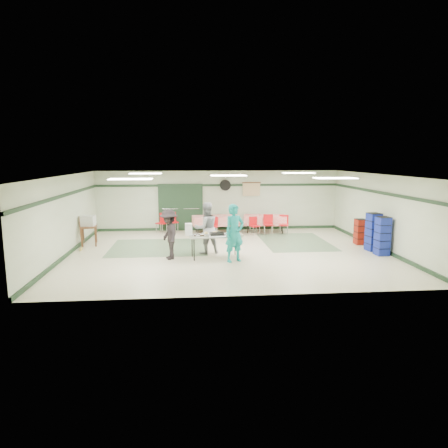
{
  "coord_description": "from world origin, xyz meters",
  "views": [
    {
      "loc": [
        -1.36,
        -13.61,
        3.28
      ],
      "look_at": [
        -0.18,
        -0.3,
        1.06
      ],
      "focal_mm": 32.0,
      "sensor_mm": 36.0,
      "label": 1
    }
  ],
  "objects": [
    {
      "name": "door_frame",
      "position": [
        -1.73,
        4.42,
        1.05
      ],
      "size": [
        2.0,
        0.03,
        2.15
      ],
      "primitive_type": "cube",
      "color": "#1B321E",
      "rests_on": "floor"
    },
    {
      "name": "chair_c",
      "position": [
        2.71,
        3.07,
        0.51
      ],
      "size": [
        0.47,
        0.47,
        0.84
      ],
      "rotation": [
        0.0,
        0.0,
        -0.22
      ],
      "color": "red",
      "rests_on": "floor"
    },
    {
      "name": "crate_stack_blue_a",
      "position": [
        5.15,
        -0.22,
        0.68
      ],
      "size": [
        0.48,
        0.48,
        1.36
      ],
      "primitive_type": "cube",
      "rotation": [
        0.0,
        0.0,
        0.16
      ],
      "color": "navy",
      "rests_on": "floor"
    },
    {
      "name": "chair_loose_a",
      "position": [
        -2.11,
        4.08,
        0.54
      ],
      "size": [
        0.53,
        0.53,
        0.88
      ],
      "rotation": [
        0.0,
        0.0,
        0.39
      ],
      "color": "red",
      "rests_on": "floor"
    },
    {
      "name": "scroll_banner",
      "position": [
        1.5,
        4.44,
        1.85
      ],
      "size": [
        0.8,
        0.02,
        0.6
      ],
      "primitive_type": "cube",
      "color": "#E0BA8C",
      "rests_on": "wall_back"
    },
    {
      "name": "trim_left",
      "position": [
        -5.47,
        0.0,
        2.05
      ],
      "size": [
        0.06,
        9.0,
        0.1
      ],
      "primitive_type": "cube",
      "rotation": [
        0.0,
        0.0,
        1.57
      ],
      "color": "#1B321E",
      "rests_on": "wall_back"
    },
    {
      "name": "wall_fan",
      "position": [
        0.3,
        4.44,
        2.05
      ],
      "size": [
        0.5,
        0.1,
        0.5
      ],
      "primitive_type": "cylinder",
      "rotation": [
        1.57,
        0.0,
        0.0
      ],
      "color": "black",
      "rests_on": "wall_back"
    },
    {
      "name": "sheet_tray_right",
      "position": [
        0.11,
        -0.83,
        0.77
      ],
      "size": [
        0.62,
        0.49,
        0.02
      ],
      "primitive_type": "cube",
      "rotation": [
        0.0,
        0.0,
        0.11
      ],
      "color": "silver",
      "rests_on": "serving_table"
    },
    {
      "name": "sheet_tray_mid",
      "position": [
        -0.62,
        -0.57,
        0.77
      ],
      "size": [
        0.64,
        0.52,
        0.02
      ],
      "primitive_type": "cube",
      "rotation": [
        0.0,
        0.0,
        0.11
      ],
      "color": "silver",
      "rests_on": "serving_table"
    },
    {
      "name": "wall_left",
      "position": [
        -5.5,
        0.0,
        1.35
      ],
      "size": [
        0.0,
        9.0,
        9.0
      ],
      "primitive_type": "plane",
      "rotation": [
        1.57,
        0.0,
        1.57
      ],
      "color": "beige",
      "rests_on": "floor"
    },
    {
      "name": "dining_table_a",
      "position": [
        1.99,
        3.64,
        0.57
      ],
      "size": [
        1.95,
        1.09,
        0.77
      ],
      "rotation": [
        0.0,
        0.0,
        -0.15
      ],
      "color": "red",
      "rests_on": "floor"
    },
    {
      "name": "printer_table",
      "position": [
        -5.15,
        1.66,
        0.64
      ],
      "size": [
        0.76,
        1.01,
        0.74
      ],
      "rotation": [
        0.0,
        0.0,
        0.19
      ],
      "color": "brown",
      "rests_on": "floor"
    },
    {
      "name": "chair_loose_b",
      "position": [
        -2.53,
        3.91,
        0.53
      ],
      "size": [
        0.55,
        0.55,
        0.87
      ],
      "rotation": [
        0.0,
        0.0,
        -0.55
      ],
      "color": "red",
      "rests_on": "floor"
    },
    {
      "name": "chair_d",
      "position": [
        -0.33,
        3.06,
        0.48
      ],
      "size": [
        0.42,
        0.42,
        0.79
      ],
      "rotation": [
        0.0,
        0.0,
        -0.16
      ],
      "color": "red",
      "rests_on": "floor"
    },
    {
      "name": "sheet_tray_left",
      "position": [
        -1.06,
        -0.86,
        0.77
      ],
      "size": [
        0.66,
        0.53,
        0.02
      ],
      "primitive_type": "cube",
      "rotation": [
        0.0,
        0.0,
        0.11
      ],
      "color": "silver",
      "rests_on": "serving_table"
    },
    {
      "name": "chair_a",
      "position": [
        2.03,
        3.07,
        0.53
      ],
      "size": [
        0.46,
        0.46,
        0.87
      ],
      "rotation": [
        0.0,
        0.0,
        -0.15
      ],
      "color": "red",
      "rests_on": "floor"
    },
    {
      "name": "serving_table",
      "position": [
        -0.51,
        -0.73,
        0.71
      ],
      "size": [
        1.77,
        0.87,
        0.76
      ],
      "rotation": [
        0.0,
        0.0,
        0.11
      ],
      "color": "#B7B7B2",
      "rests_on": "floor"
    },
    {
      "name": "trim_back",
      "position": [
        0.0,
        4.47,
        2.05
      ],
      "size": [
        11.0,
        0.06,
        0.1
      ],
      "primitive_type": "cube",
      "color": "#1B321E",
      "rests_on": "wall_back"
    },
    {
      "name": "green_patch_b",
      "position": [
        2.8,
        1.5,
        0.0
      ],
      "size": [
        2.5,
        3.5,
        0.01
      ],
      "primitive_type": "cube",
      "color": "#5F7C5B",
      "rests_on": "floor"
    },
    {
      "name": "baseboard_left",
      "position": [
        -5.47,
        0.0,
        0.06
      ],
      "size": [
        0.06,
        9.0,
        0.12
      ],
      "primitive_type": "cube",
      "rotation": [
        0.0,
        0.0,
        1.57
      ],
      "color": "#1B321E",
      "rests_on": "floor"
    },
    {
      "name": "broom",
      "position": [
        -5.23,
        0.77,
        0.64
      ],
      "size": [
        0.04,
        0.2,
        1.22
      ],
      "primitive_type": "cylinder",
      "rotation": [
        0.14,
        0.0,
        0.04
      ],
      "color": "brown",
      "rests_on": "floor"
    },
    {
      "name": "baseboard_right",
      "position": [
        5.47,
        0.0,
        0.06
      ],
      "size": [
        0.06,
        9.0,
        0.12
      ],
      "primitive_type": "cube",
      "rotation": [
        0.0,
        0.0,
        1.57
      ],
      "color": "#1B321E",
      "rests_on": "floor"
    },
    {
      "name": "crate_stack_blue_b",
      "position": [
        5.15,
        -0.9,
        0.66
      ],
      "size": [
        0.44,
        0.44,
        1.32
      ],
      "primitive_type": "cube",
      "rotation": [
        0.0,
        0.0,
        0.07
      ],
      "color": "navy",
      "rests_on": "floor"
    },
    {
      "name": "trim_right",
      "position": [
        5.47,
        0.0,
        2.05
      ],
      "size": [
        0.06,
        9.0,
        0.1
      ],
      "primitive_type": "cube",
      "rotation": [
        0.0,
        0.0,
        1.57
      ],
      "color": "#1B321E",
      "rests_on": "wall_back"
    },
    {
      "name": "green_patch_a",
      "position": [
        -2.5,
        1.0,
        0.0
      ],
      "size": [
        3.5,
        3.0,
        0.01
      ],
      "primitive_type": "cube",
      "color": "#5F7C5B",
      "rests_on": "floor"
    },
    {
      "name": "double_door_right",
      "position": [
        -1.25,
        4.44,
        1.05
      ],
      "size": [
        0.9,
        0.06,
        2.1
      ],
      "primitive_type": "cube",
      "color": "#939693",
      "rests_on": "floor"
    },
    {
      "name": "wall_right",
      "position": [
        5.5,
        0.0,
        1.35
      ],
      "size": [
        0.0,
        9.0,
        9.0
      ],
      "primitive_type": "plane",
      "rotation": [
        1.57,
        0.0,
        -1.57
      ],
      "color": "beige",
      "rests_on": "floor"
    },
    {
      "name": "volunteer_dark",
      "position": [
        -2.02,
        -0.77,
        0.82
      ],
      "size": [
        0.88,
        1.19,
        1.64
      ],
      "primitive_type": "imported",
      "rotation": [
        0.0,
        0.0,
        -1.28
      ],
      "color": "black",
      "rests_on": "floor"
    },
    {
      "name": "dining_table_b",
      "position": [
        -0.21,
        3.64,
        0.57
      ],
      "size": [
        2.04,
        1.08,
        0.77
      ],
      "rotation": [
        0.0,
        0.0,
        0.11
      ],
      "color": "red",
      "rests_on": "floor"
    },
    {
      "name": "baking_pan",
      "position": [
        -0.45,
        -0.74,
        0.8
      ],
      "size": [
        0.48,
        0.33,
        0.08
      ],
      "primitive_type": "cube",
      "rotation": [
        0.0,
        0.0,
        0.11
      ],
      "color": "black",
      "rests_on": "serving_table"
    },
    {
      "name": "foam_box_stack",
      "position": [
        -1.38,
        -0.71,
        0.96
      ],
      "size": [
        0.24,
        0.22,
        0.4
      ],
      "primitive_type": "cube",
      "rotation": [
        0.0,
        0.0,
        0.11
      ],
      "color": "white",
      "rests_on": "serving_table"
    },
    {
      "name": "volunteer_grey",
      "position": [
        -0.77,
        -0.12,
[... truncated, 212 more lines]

